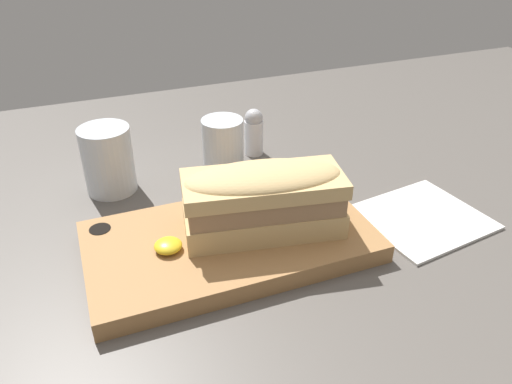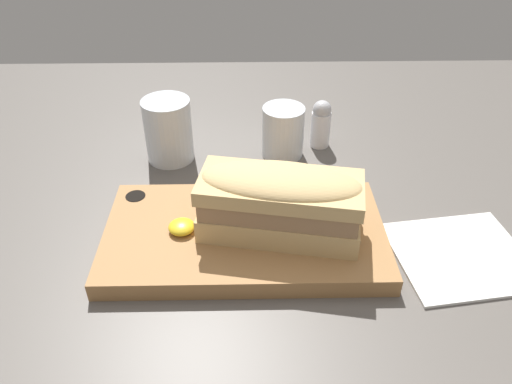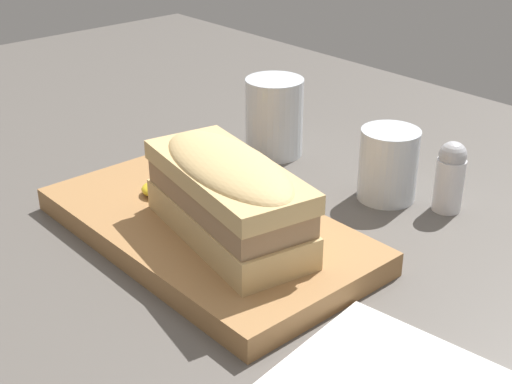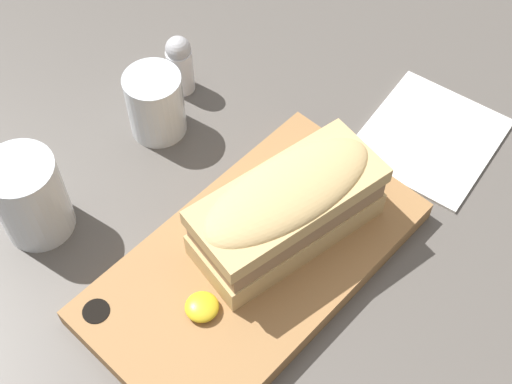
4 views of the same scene
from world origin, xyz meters
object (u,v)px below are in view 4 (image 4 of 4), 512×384
Objects in this scene: napkin at (430,137)px; wine_glass at (156,106)px; water_glass at (31,201)px; salt_shaker at (180,64)px; serving_board at (254,262)px; sandwich at (288,207)px.

wine_glass is at bearing 130.10° from napkin.
water_glass is 44.26cm from napkin.
salt_shaker is (-13.92, 26.47, 3.80)cm from napkin.
serving_board is 21.71cm from wine_glass.
sandwich is at bearing -108.49° from salt_shaker.
sandwich is 21.52cm from wine_glass.
serving_board is at bearing 173.14° from napkin.
salt_shaker reaches higher than serving_board.
water_glass is (-15.66, 20.41, -2.70)cm from sandwich.
sandwich reaches higher than wine_glass.
sandwich is 1.15× the size of napkin.
napkin is (26.12, -3.14, -0.99)cm from serving_board.
wine_glass is 6.71cm from salt_shaker.
serving_board is 4.27× the size of wine_glass.
salt_shaker reaches higher than napkin.
wine_glass reaches higher than serving_board.
napkin is 30.15cm from salt_shaker.
sandwich is 25.87cm from water_glass.
wine_glass is at bearing 85.18° from sandwich.
napkin is at bearing -49.90° from wine_glass.
serving_board is 26.48cm from salt_shaker.
water_glass is at bearing 119.79° from serving_board.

